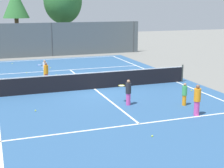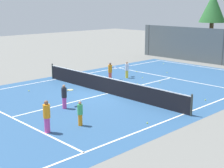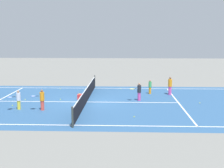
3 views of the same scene
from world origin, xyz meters
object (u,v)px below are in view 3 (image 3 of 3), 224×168
Objects in this scene: tennis_ball_7 at (121,89)px; player_1 at (170,86)px; player_0 at (18,100)px; player_4 at (139,92)px; ball_crate at (80,97)px; player_2 at (42,100)px; tennis_ball_2 at (60,99)px; tennis_ball_5 at (12,105)px; tennis_ball_8 at (25,100)px; tennis_ball_3 at (60,89)px; tennis_ball_6 at (42,102)px; tennis_ball_10 at (200,103)px; tennis_ball_1 at (134,117)px; player_3 at (150,87)px.

player_1 is at bearing -120.10° from tennis_ball_7.
tennis_ball_7 is at bearing -41.04° from player_0.
player_4 is 2.98× the size of ball_crate.
player_2 is 3.07× the size of ball_crate.
tennis_ball_2 is at bearing -35.39° from player_0.
tennis_ball_8 is (1.82, -0.26, 0.00)m from tennis_ball_5.
tennis_ball_3 is 5.28m from tennis_ball_6.
player_4 is 8.23m from tennis_ball_8.
player_1 is at bearing -58.92° from player_2.
tennis_ball_7 is 8.31m from tennis_ball_8.
player_0 reaches higher than tennis_ball_7.
tennis_ball_7 is at bearing -47.78° from tennis_ball_5.
tennis_ball_6 is (-3.19, 9.30, -0.69)m from player_1.
tennis_ball_2 and tennis_ball_6 have the same top height.
ball_crate is 6.49× the size of tennis_ball_8.
tennis_ball_10 is at bearing -92.65° from tennis_ball_8.
player_2 is 19.91× the size of tennis_ball_1.
tennis_ball_7 is at bearing 46.38° from tennis_ball_10.
player_0 is at bearing 84.58° from player_2.
player_2 is at bearing -95.42° from player_0.
tennis_ball_2 is 2.53m from tennis_ball_8.
player_1 reaches higher than tennis_ball_5.
tennis_ball_2 and tennis_ball_3 have the same top height.
tennis_ball_8 is at bearing -8.16° from tennis_ball_5.
tennis_ball_7 is at bearing -55.89° from tennis_ball_8.
tennis_ball_10 is (3.70, -4.65, 0.00)m from tennis_ball_1.
tennis_ball_6 is at bearing 114.26° from player_3.
tennis_ball_3 is (4.30, 0.92, 0.00)m from tennis_ball_2.
player_4 is (-2.56, 1.02, 0.09)m from player_3.
player_0 is 0.95× the size of player_4.
ball_crate is 8.53m from tennis_ball_10.
player_3 is 17.07× the size of tennis_ball_2.
tennis_ball_10 is (1.25, -12.63, 0.00)m from tennis_ball_5.
player_0 is at bearing 152.80° from tennis_ball_6.
tennis_ball_6 and tennis_ball_8 have the same top height.
tennis_ball_1 is at bearing -141.45° from ball_crate.
tennis_ball_3 is 4.78m from tennis_ball_8.
player_4 is 19.35× the size of tennis_ball_5.
tennis_ball_6 is (1.04, -1.72, 0.00)m from tennis_ball_5.
player_2 reaches higher than player_3.
player_2 is 6.89m from player_4.
tennis_ball_8 is (-0.16, 8.20, -0.63)m from player_4.
player_2 is 19.91× the size of tennis_ball_3.
player_0 is 2.26m from tennis_ball_6.
player_2 is 19.91× the size of tennis_ball_5.
player_0 is 18.47× the size of tennis_ball_8.
tennis_ball_6 is (3.50, 6.26, 0.00)m from tennis_ball_1.
tennis_ball_2 is (0.03, 5.67, -0.63)m from player_4.
tennis_ball_2 and tennis_ball_8 have the same top height.
tennis_ball_2 is 1.00× the size of tennis_ball_3.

